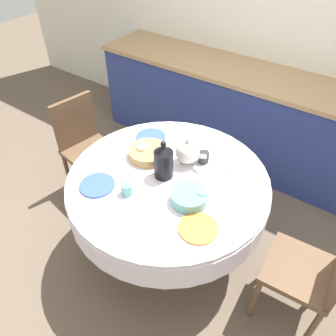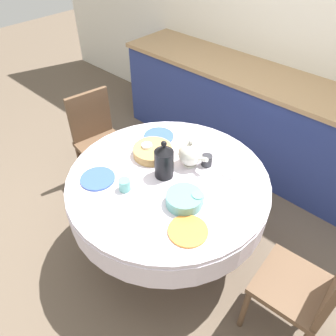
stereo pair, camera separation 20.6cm
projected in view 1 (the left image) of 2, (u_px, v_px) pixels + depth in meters
The scene contains 18 objects.
ground_plane at pixel (168, 246), 2.61m from camera, with size 12.00×12.00×0.00m, color brown.
wall_back at pixel (284, 19), 2.83m from camera, with size 7.00×0.05×2.60m.
kitchen_counter at pixel (252, 119), 3.18m from camera, with size 3.24×0.64×0.92m.
dining_table at pixel (168, 191), 2.20m from camera, with size 1.32×1.32×0.75m.
chair_left at pixel (315, 271), 1.89m from camera, with size 0.43×0.43×0.89m.
chair_right at pixel (85, 143), 2.81m from camera, with size 0.46×0.46×0.89m.
plate_near_left at pixel (97, 185), 2.05m from camera, with size 0.22×0.22×0.01m, color #3856AD.
cup_near_left at pixel (127, 189), 1.98m from camera, with size 0.07×0.07×0.08m, color #5BA39E.
plate_near_right at pixel (198, 228), 1.80m from camera, with size 0.22×0.22×0.01m, color orange.
cup_near_right at pixel (202, 196), 1.94m from camera, with size 0.07×0.07×0.08m, color #5BA39E.
plate_far_left at pixel (151, 137), 2.44m from camera, with size 0.22×0.22×0.01m, color #3856AD.
cup_far_left at pixel (142, 151), 2.26m from camera, with size 0.07×0.07×0.08m, color white.
plate_far_right at pixel (232, 163), 2.21m from camera, with size 0.22×0.22×0.01m, color white.
cup_far_right at pixel (204, 157), 2.21m from camera, with size 0.07×0.07×0.08m, color #28282D.
coffee_carafe at pixel (163, 162), 2.05m from camera, with size 0.12×0.12×0.27m.
teapot at pixel (188, 152), 2.17m from camera, with size 0.22×0.16×0.21m.
bread_basket at pixel (148, 153), 2.26m from camera, with size 0.27×0.27×0.06m, color #AD844C.
fruit_bowl at pixel (189, 198), 1.93m from camera, with size 0.22×0.22×0.07m, color #569993.
Camera 1 is at (0.90, -1.27, 2.19)m, focal length 35.00 mm.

